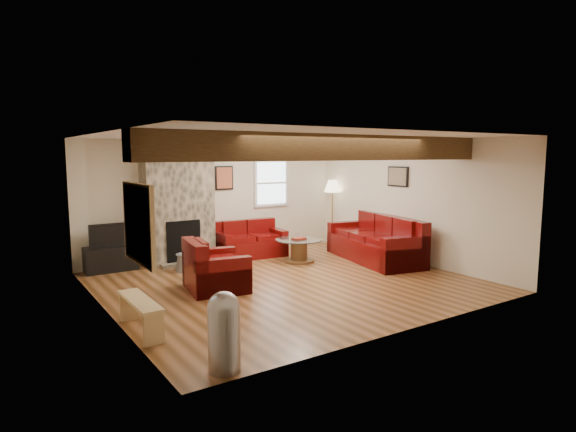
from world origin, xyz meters
name	(u,v)px	position (x,y,z in m)	size (l,w,h in m)	color
room	(287,211)	(0.00, 0.00, 1.25)	(8.00, 8.00, 8.00)	brown
oak_beam	(334,147)	(0.00, -1.25, 2.31)	(6.00, 0.36, 0.38)	#311E0E
chimney_breast	(178,204)	(-1.00, 2.49, 1.22)	(1.40, 0.67, 2.50)	#3C372E
back_window	(271,183)	(1.35, 2.71, 1.55)	(0.90, 0.08, 1.10)	silver
hatch_window	(139,224)	(-2.96, -1.50, 1.45)	(0.08, 1.00, 0.90)	tan
ceiling_dome	(300,142)	(0.90, 0.90, 2.44)	(0.40, 0.40, 0.18)	#F3EACE
artwork_back	(224,178)	(0.15, 2.71, 1.70)	(0.42, 0.06, 0.52)	black
artwork_right	(398,177)	(2.96, 0.30, 1.75)	(0.06, 0.55, 0.42)	black
sofa_three	(374,238)	(2.48, 0.45, 0.46)	(2.40, 1.00, 0.93)	#400804
loveseat	(250,239)	(0.52, 2.23, 0.38)	(1.45, 0.83, 0.77)	#400804
armchair_red	(216,265)	(-1.22, 0.28, 0.42)	(1.03, 0.90, 0.83)	#400804
coffee_table	(299,250)	(1.10, 1.22, 0.24)	(0.96, 0.96, 0.50)	#4B2B18
tv_cabinet	(111,259)	(-2.35, 2.53, 0.24)	(0.96, 0.38, 0.48)	black
television	(110,235)	(-2.35, 2.53, 0.70)	(0.78, 0.10, 0.45)	black
floor_lamp	(333,190)	(2.80, 2.25, 1.36)	(0.41, 0.41, 1.59)	tan
pine_bench	(141,316)	(-2.83, -0.94, 0.21)	(0.26, 1.11, 0.41)	tan
pedal_bin	(224,332)	(-2.44, -2.52, 0.42)	(0.33, 0.33, 0.84)	#A2A2A7
coal_bucket	(185,262)	(-1.17, 1.75, 0.17)	(0.37, 0.37, 0.34)	gray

